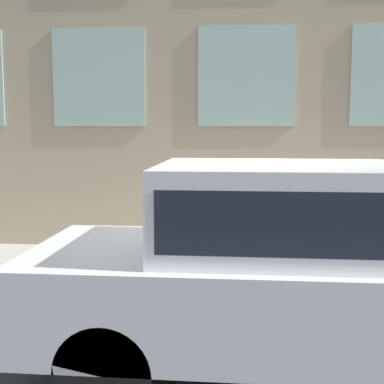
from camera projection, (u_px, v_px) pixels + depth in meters
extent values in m
plane|color=#2D2D30|center=(244.00, 326.00, 5.82)|extent=(80.00, 80.00, 0.00)
cube|color=#B2ADA3|center=(244.00, 279.00, 7.38)|extent=(3.17, 60.00, 0.13)
cube|color=#9EBCB2|center=(246.00, 76.00, 8.57)|extent=(0.03, 1.55, 1.59)
cube|color=#9EBCB2|center=(99.00, 78.00, 8.81)|extent=(0.03, 1.55, 1.59)
cylinder|color=red|center=(223.00, 294.00, 6.45)|extent=(0.34, 0.34, 0.04)
cylinder|color=red|center=(224.00, 271.00, 6.41)|extent=(0.25, 0.25, 0.60)
sphere|color=maroon|center=(224.00, 247.00, 6.38)|extent=(0.26, 0.26, 0.26)
cylinder|color=black|center=(224.00, 240.00, 6.37)|extent=(0.09, 0.09, 0.10)
cylinder|color=red|center=(238.00, 266.00, 6.39)|extent=(0.09, 0.10, 0.09)
cylinder|color=red|center=(209.00, 265.00, 6.42)|extent=(0.09, 0.10, 0.09)
cylinder|color=#998466|center=(161.00, 268.00, 6.61)|extent=(0.08, 0.08, 0.57)
cylinder|color=#998466|center=(162.00, 266.00, 6.73)|extent=(0.08, 0.08, 0.57)
cube|color=#1E59A5|center=(161.00, 228.00, 6.61)|extent=(0.16, 0.11, 0.43)
cylinder|color=#1E59A5|center=(160.00, 228.00, 6.49)|extent=(0.07, 0.07, 0.41)
cylinder|color=#1E59A5|center=(163.00, 225.00, 6.71)|extent=(0.07, 0.07, 0.41)
sphere|color=beige|center=(161.00, 203.00, 6.57)|extent=(0.19, 0.19, 0.19)
cylinder|color=black|center=(105.00, 370.00, 3.95)|extent=(0.24, 0.74, 0.74)
cylinder|color=black|center=(146.00, 299.00, 5.58)|extent=(0.24, 0.74, 0.74)
cube|color=white|center=(278.00, 292.00, 4.60)|extent=(1.89, 4.24, 0.75)
cube|color=white|center=(280.00, 207.00, 4.51)|extent=(1.66, 2.04, 0.73)
cube|color=#1E232D|center=(280.00, 207.00, 4.51)|extent=(1.67, 1.87, 0.47)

